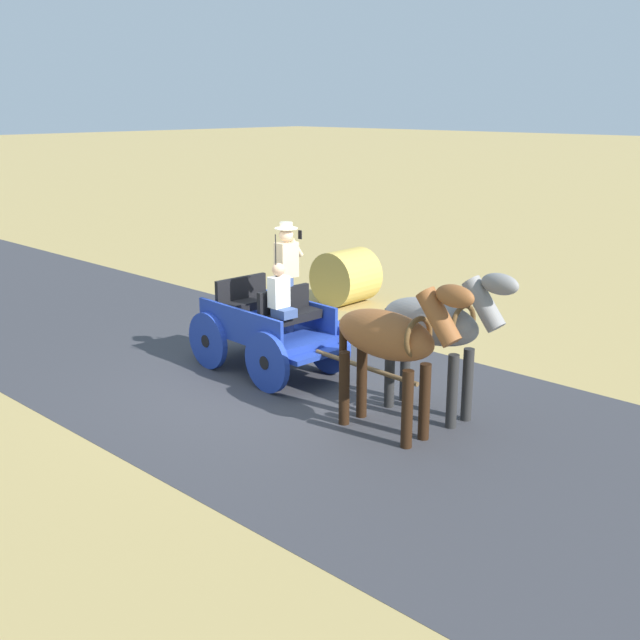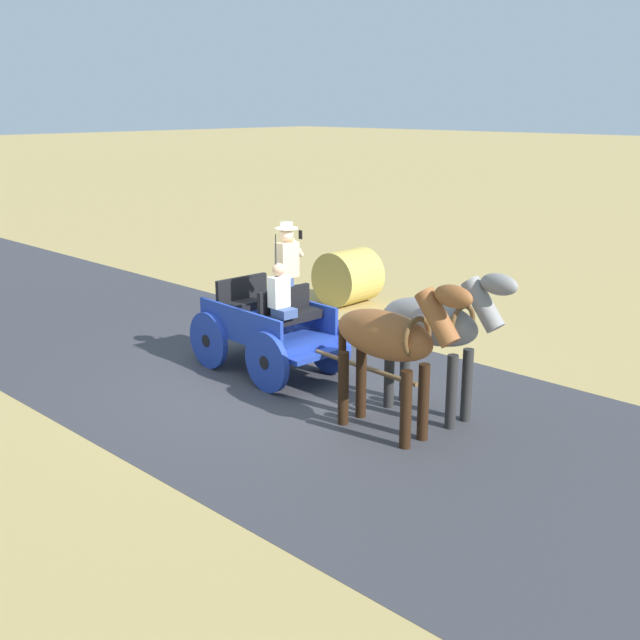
% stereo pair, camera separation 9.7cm
% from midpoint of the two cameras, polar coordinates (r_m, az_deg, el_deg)
% --- Properties ---
extents(ground_plane, '(200.00, 200.00, 0.00)m').
position_cam_midpoint_polar(ground_plane, '(12.41, -3.46, -4.66)').
color(ground_plane, tan).
extents(road_surface, '(6.26, 160.00, 0.01)m').
position_cam_midpoint_polar(road_surface, '(12.41, -3.46, -4.64)').
color(road_surface, '#38383D').
rests_on(road_surface, ground).
extents(horse_drawn_carriage, '(1.53, 4.51, 2.50)m').
position_cam_midpoint_polar(horse_drawn_carriage, '(12.71, -3.40, -0.29)').
color(horse_drawn_carriage, '#1E3899').
rests_on(horse_drawn_carriage, ground).
extents(horse_near_side, '(0.57, 2.13, 2.21)m').
position_cam_midpoint_polar(horse_near_side, '(10.84, 8.75, -0.46)').
color(horse_near_side, gray).
rests_on(horse_near_side, ground).
extents(horse_off_side, '(0.58, 2.13, 2.21)m').
position_cam_midpoint_polar(horse_off_side, '(10.16, 5.45, -1.46)').
color(horse_off_side, brown).
rests_on(horse_off_side, ground).
extents(hay_bale, '(1.11, 1.21, 1.20)m').
position_cam_midpoint_polar(hay_bale, '(17.16, 2.23, 3.18)').
color(hay_bale, gold).
rests_on(hay_bale, ground).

